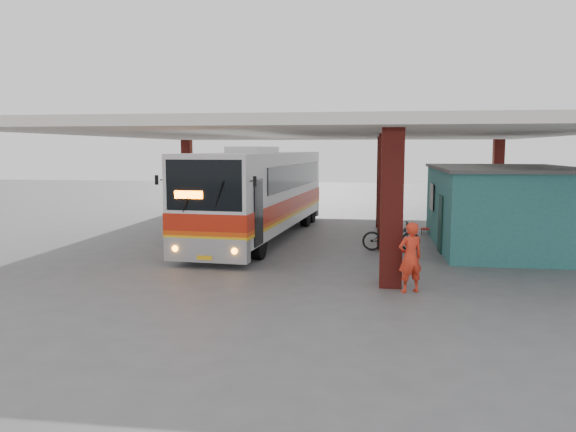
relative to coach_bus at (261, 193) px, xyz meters
The scene contains 8 objects.
ground 5.69m from the coach_bus, 65.71° to the right, with size 90.00×90.00×0.00m, color #515154.
brick_columns 3.64m from the coach_bus, ahead, with size 20.10×21.60×4.35m.
canopy_roof 4.07m from the coach_bus, 30.97° to the left, with size 21.00×23.00×0.30m, color silver.
shop_building 9.74m from the coach_bus, ahead, with size 5.20×8.20×3.11m.
coach_bus is the anchor object (origin of this frame).
motorcycle 6.05m from the coach_bus, 23.50° to the right, with size 0.74×2.13×1.12m, color black.
pedestrian 10.23m from the coach_bus, 55.98° to the right, with size 0.68×0.45×1.87m, color red.
red_chair 7.64m from the coach_bus, 14.91° to the left, with size 0.60×0.60×0.89m.
Camera 1 is at (2.43, -18.42, 3.78)m, focal length 35.00 mm.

